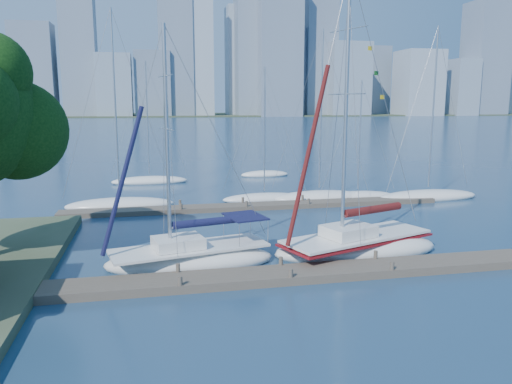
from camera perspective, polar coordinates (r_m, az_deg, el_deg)
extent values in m
plane|color=navy|center=(24.08, 3.40, -9.88)|extent=(700.00, 700.00, 0.00)
cube|color=#4E4639|center=(24.01, 3.40, -9.43)|extent=(26.00, 2.00, 0.40)
cube|color=#4E4639|center=(39.48, 0.13, -1.63)|extent=(30.00, 1.80, 0.36)
cube|color=#38472D|center=(341.97, -10.93, 8.59)|extent=(800.00, 100.00, 1.50)
sphere|color=black|center=(28.58, -25.64, 6.37)|extent=(5.10, 5.10, 5.10)
ellipsoid|color=silver|center=(26.00, -7.55, -7.83)|extent=(8.99, 4.63, 1.50)
cube|color=silver|center=(25.80, -7.58, -6.35)|extent=(8.32, 4.27, 0.12)
cube|color=silver|center=(25.54, -8.90, -5.73)|extent=(2.75, 2.31, 0.55)
cylinder|color=silver|center=(24.54, -10.13, 5.81)|extent=(0.18, 0.18, 10.89)
cylinder|color=silver|center=(25.80, -5.45, -3.64)|extent=(3.99, 0.99, 0.10)
cylinder|color=black|center=(25.78, -5.46, -3.43)|extent=(3.73, 1.22, 0.40)
cube|color=black|center=(26.48, -1.25, -2.80)|extent=(2.29, 2.73, 0.08)
ellipsoid|color=silver|center=(28.21, 11.41, -6.46)|extent=(9.80, 6.02, 1.64)
cube|color=silver|center=(28.00, 11.47, -4.96)|extent=(9.07, 5.56, 0.13)
cube|color=silver|center=(27.48, 10.49, -4.40)|extent=(3.13, 2.75, 0.60)
cylinder|color=silver|center=(26.33, 10.24, 9.46)|extent=(0.20, 0.20, 13.81)
cylinder|color=silver|center=(28.47, 13.20, -2.18)|extent=(4.19, 1.59, 0.11)
cylinder|color=#501311|center=(28.45, 13.21, -1.97)|extent=(3.97, 1.78, 0.44)
cube|color=maroon|center=(28.05, 11.45, -5.33)|extent=(9.30, 5.74, 0.11)
ellipsoid|color=silver|center=(41.04, -15.26, -1.47)|extent=(8.62, 2.98, 1.23)
cylinder|color=silver|center=(40.25, -15.79, 9.68)|extent=(0.13, 0.13, 14.11)
ellipsoid|color=silver|center=(42.58, 0.95, -0.76)|extent=(7.43, 4.29, 0.98)
cylinder|color=silver|center=(41.87, 0.97, 7.09)|extent=(0.11, 0.11, 10.23)
ellipsoid|color=silver|center=(43.19, 7.22, -0.63)|extent=(8.46, 5.23, 1.22)
cylinder|color=silver|center=(42.44, 7.45, 9.21)|extent=(0.13, 0.13, 13.00)
ellipsoid|color=silver|center=(44.43, 11.54, -0.51)|extent=(6.74, 2.27, 0.96)
cylinder|color=silver|center=(43.78, 11.78, 6.33)|extent=(0.10, 0.10, 9.23)
ellipsoid|color=silver|center=(45.70, 19.05, -0.51)|extent=(9.48, 4.51, 1.23)
cylinder|color=silver|center=(44.99, 19.61, 8.99)|extent=(0.13, 0.13, 13.34)
ellipsoid|color=silver|center=(53.02, -12.05, 1.21)|extent=(7.96, 2.88, 1.11)
cylinder|color=silver|center=(52.43, -12.31, 8.22)|extent=(0.12, 0.12, 11.35)
ellipsoid|color=silver|center=(56.90, 1.00, 2.00)|extent=(5.78, 3.21, 0.95)
cylinder|color=silver|center=(56.40, 1.02, 7.19)|extent=(0.10, 0.10, 8.91)
cube|color=slate|center=(316.32, -24.03, 12.54)|extent=(22.39, 17.63, 52.29)
cube|color=#96A2B5|center=(333.97, -19.34, 11.18)|extent=(16.14, 17.61, 34.95)
cube|color=#8191A7|center=(307.54, -15.86, 11.60)|extent=(19.75, 19.81, 36.04)
cube|color=slate|center=(308.69, -11.74, 11.97)|extent=(20.68, 16.86, 38.27)
cube|color=#96A2B5|center=(313.83, -7.02, 15.38)|extent=(21.30, 14.99, 74.49)
cube|color=#8191A7|center=(332.59, -1.81, 14.62)|extent=(17.68, 17.46, 68.35)
cube|color=slate|center=(311.62, 2.65, 15.93)|extent=(25.65, 18.95, 79.35)
cube|color=#96A2B5|center=(331.72, 5.43, 13.37)|extent=(15.79, 17.11, 54.27)
cube|color=#8191A7|center=(325.40, 10.42, 12.51)|extent=(25.20, 18.80, 45.14)
cube|color=slate|center=(365.28, 13.27, 12.23)|extent=(17.84, 17.52, 46.36)
cube|color=#96A2B5|center=(345.74, 18.05, 11.72)|extent=(25.26, 23.94, 41.24)
cube|color=#8191A7|center=(361.69, 22.28, 10.97)|extent=(15.89, 21.38, 36.21)
cube|color=slate|center=(376.34, 24.73, 13.60)|extent=(23.58, 23.60, 73.64)
cube|color=#96A2B5|center=(408.17, 26.26, 13.27)|extent=(17.68, 17.08, 75.39)
cube|color=slate|center=(316.95, -19.68, 17.08)|extent=(18.92, 18.00, 99.19)
cube|color=slate|center=(315.35, -9.25, 18.09)|extent=(19.79, 18.00, 105.02)
cube|color=slate|center=(320.61, -0.78, 17.84)|extent=(16.78, 18.00, 102.31)
cube|color=slate|center=(330.67, 7.18, 15.22)|extent=(19.56, 18.00, 75.83)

